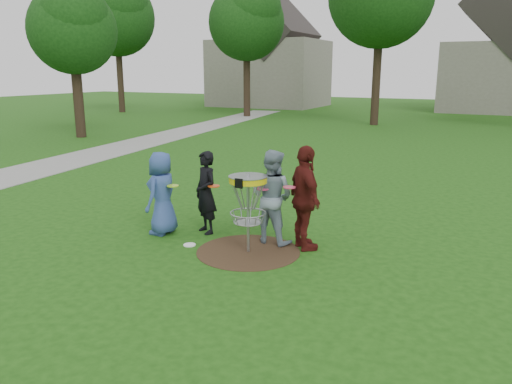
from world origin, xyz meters
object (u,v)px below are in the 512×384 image
at_px(player_black, 206,193).
at_px(player_maroon, 305,198).
at_px(player_grey, 272,197).
at_px(disc_golf_basket, 248,195).
at_px(player_blue, 162,193).

relative_size(player_black, player_maroon, 0.87).
height_order(player_grey, disc_golf_basket, player_grey).
xyz_separation_m(player_blue, player_grey, (2.07, 0.49, 0.06)).
distance_m(player_blue, player_grey, 2.13).
height_order(player_black, player_maroon, player_maroon).
bearing_deg(disc_golf_basket, player_grey, 78.00).
bearing_deg(player_blue, player_black, 117.26).
xyz_separation_m(player_blue, disc_golf_basket, (1.93, -0.17, 0.23)).
xyz_separation_m(player_black, disc_golf_basket, (1.21, -0.59, 0.23)).
xyz_separation_m(player_maroon, disc_golf_basket, (-0.81, -0.57, 0.10)).
height_order(player_blue, player_maroon, player_maroon).
bearing_deg(player_grey, disc_golf_basket, 85.54).
xyz_separation_m(player_grey, disc_golf_basket, (-0.14, -0.66, 0.17)).
relative_size(player_blue, player_black, 1.00).
bearing_deg(player_black, player_grey, 33.72).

